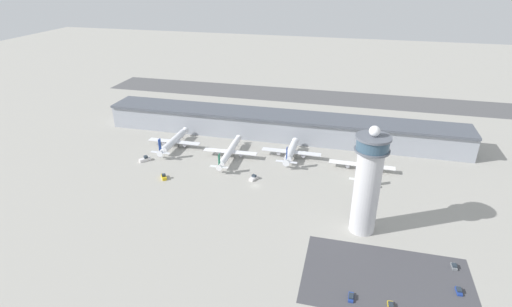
# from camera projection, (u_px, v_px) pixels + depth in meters

# --- Properties ---
(ground_plane) EXTENTS (1000.00, 1000.00, 0.00)m
(ground_plane) POSITION_uv_depth(u_px,v_px,m) (255.00, 186.00, 217.22)
(ground_plane) COLOR #9E9B93
(terminal_building) EXTENTS (245.26, 25.00, 16.87)m
(terminal_building) POSITION_uv_depth(u_px,v_px,m) (280.00, 126.00, 274.83)
(terminal_building) COLOR #9399A3
(terminal_building) RESTS_ON ground
(runway_strip) EXTENTS (367.89, 44.00, 0.01)m
(runway_strip) POSITION_uv_depth(u_px,v_px,m) (301.00, 96.00, 366.39)
(runway_strip) COLOR #515154
(runway_strip) RESTS_ON ground
(control_tower) EXTENTS (14.69, 14.69, 50.61)m
(control_tower) POSITION_uv_depth(u_px,v_px,m) (368.00, 182.00, 171.11)
(control_tower) COLOR #BCBCC1
(control_tower) RESTS_ON ground
(parking_lot_surface) EXTENTS (64.00, 40.00, 0.01)m
(parking_lot_surface) POSITION_uv_depth(u_px,v_px,m) (387.00, 280.00, 152.76)
(parking_lot_surface) COLOR #424247
(parking_lot_surface) RESTS_ON ground
(airplane_gate_alpha) EXTENTS (35.17, 40.00, 13.80)m
(airplane_gate_alpha) POSITION_uv_depth(u_px,v_px,m) (174.00, 141.00, 261.34)
(airplane_gate_alpha) COLOR silver
(airplane_gate_alpha) RESTS_ON ground
(airplane_gate_bravo) EXTENTS (33.83, 45.61, 12.59)m
(airplane_gate_bravo) POSITION_uv_depth(u_px,v_px,m) (230.00, 151.00, 246.82)
(airplane_gate_bravo) COLOR white
(airplane_gate_bravo) RESTS_ON ground
(airplane_gate_charlie) EXTENTS (36.98, 33.69, 14.07)m
(airplane_gate_charlie) POSITION_uv_depth(u_px,v_px,m) (291.00, 151.00, 246.87)
(airplane_gate_charlie) COLOR silver
(airplane_gate_charlie) RESTS_ON ground
(airplane_gate_delta) EXTENTS (37.77, 41.48, 13.31)m
(airplane_gate_delta) POSITION_uv_depth(u_px,v_px,m) (362.00, 165.00, 231.52)
(airplane_gate_delta) COLOR white
(airplane_gate_delta) RESTS_ON ground
(service_truck_catering) EXTENTS (6.35, 6.83, 3.16)m
(service_truck_catering) POSITION_uv_depth(u_px,v_px,m) (145.00, 159.00, 244.60)
(service_truck_catering) COLOR black
(service_truck_catering) RESTS_ON ground
(service_truck_fuel) EXTENTS (5.24, 6.00, 3.09)m
(service_truck_fuel) POSITION_uv_depth(u_px,v_px,m) (164.00, 177.00, 224.38)
(service_truck_fuel) COLOR black
(service_truck_fuel) RESTS_ON ground
(service_truck_baggage) EXTENTS (4.27, 6.05, 2.60)m
(service_truck_baggage) POSITION_uv_depth(u_px,v_px,m) (254.00, 178.00, 223.63)
(service_truck_baggage) COLOR black
(service_truck_baggage) RESTS_ON ground
(car_silver_sedan) EXTENTS (2.04, 4.16, 1.54)m
(car_silver_sedan) POSITION_uv_depth(u_px,v_px,m) (454.00, 266.00, 158.70)
(car_silver_sedan) COLOR black
(car_silver_sedan) RESTS_ON ground
(car_navy_sedan) EXTENTS (1.99, 4.35, 1.58)m
(car_navy_sedan) POSITION_uv_depth(u_px,v_px,m) (459.00, 291.00, 146.73)
(car_navy_sedan) COLOR black
(car_navy_sedan) RESTS_ON ground
(car_white_wagon) EXTENTS (2.08, 4.67, 1.43)m
(car_white_wagon) POSITION_uv_depth(u_px,v_px,m) (391.00, 306.00, 140.34)
(car_white_wagon) COLOR black
(car_white_wagon) RESTS_ON ground
(car_green_van) EXTENTS (1.82, 4.71, 1.56)m
(car_green_van) POSITION_uv_depth(u_px,v_px,m) (351.00, 297.00, 144.06)
(car_green_van) COLOR black
(car_green_van) RESTS_ON ground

